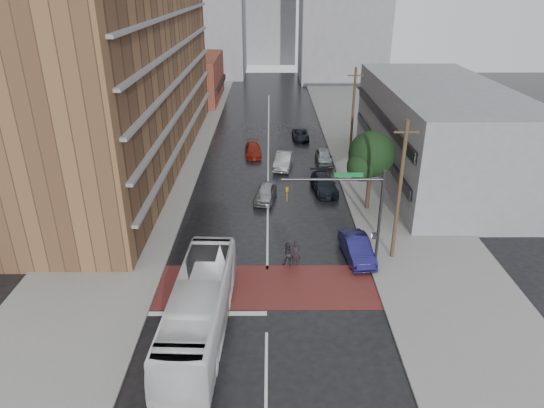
{
  "coord_description": "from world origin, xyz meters",
  "views": [
    {
      "loc": [
        0.22,
        -25.51,
        17.87
      ],
      "look_at": [
        0.34,
        5.56,
        3.5
      ],
      "focal_mm": 32.0,
      "sensor_mm": 36.0,
      "label": 1
    }
  ],
  "objects_px": {
    "pedestrian_b": "(288,255)",
    "car_travel_b": "(283,161)",
    "suv_travel": "(301,135)",
    "car_parked_mid": "(324,184)",
    "car_travel_a": "(265,193)",
    "car_parked_far": "(324,156)",
    "car_travel_c": "(253,150)",
    "transit_bus": "(199,308)",
    "car_parked_near": "(357,248)",
    "pedestrian_a": "(296,254)"
  },
  "relations": [
    {
      "from": "pedestrian_b",
      "to": "suv_travel",
      "type": "height_order",
      "value": "pedestrian_b"
    },
    {
      "from": "car_travel_b",
      "to": "suv_travel",
      "type": "xyz_separation_m",
      "value": [
        2.39,
        9.97,
        -0.19
      ]
    },
    {
      "from": "car_travel_a",
      "to": "car_travel_b",
      "type": "distance_m",
      "value": 8.42
    },
    {
      "from": "car_travel_c",
      "to": "car_parked_near",
      "type": "bearing_deg",
      "value": -74.37
    },
    {
      "from": "pedestrian_b",
      "to": "car_travel_a",
      "type": "bearing_deg",
      "value": 118.01
    },
    {
      "from": "pedestrian_a",
      "to": "car_parked_near",
      "type": "relative_size",
      "value": 0.38
    },
    {
      "from": "car_travel_a",
      "to": "pedestrian_a",
      "type": "bearing_deg",
      "value": -69.6
    },
    {
      "from": "pedestrian_b",
      "to": "car_travel_b",
      "type": "xyz_separation_m",
      "value": [
        0.16,
        19.26,
        -0.1
      ]
    },
    {
      "from": "car_travel_a",
      "to": "transit_bus",
      "type": "bearing_deg",
      "value": -91.62
    },
    {
      "from": "suv_travel",
      "to": "car_parked_mid",
      "type": "bearing_deg",
      "value": -86.89
    },
    {
      "from": "car_travel_b",
      "to": "car_travel_c",
      "type": "distance_m",
      "value": 5.13
    },
    {
      "from": "car_parked_near",
      "to": "car_parked_mid",
      "type": "bearing_deg",
      "value": 89.03
    },
    {
      "from": "pedestrian_b",
      "to": "suv_travel",
      "type": "bearing_deg",
      "value": 104.59
    },
    {
      "from": "car_travel_b",
      "to": "car_travel_c",
      "type": "relative_size",
      "value": 1.09
    },
    {
      "from": "transit_bus",
      "to": "pedestrian_a",
      "type": "relative_size",
      "value": 6.49
    },
    {
      "from": "car_parked_mid",
      "to": "car_travel_c",
      "type": "bearing_deg",
      "value": 118.01
    },
    {
      "from": "pedestrian_a",
      "to": "car_parked_mid",
      "type": "xyz_separation_m",
      "value": [
        3.23,
        13.0,
        -0.19
      ]
    },
    {
      "from": "pedestrian_b",
      "to": "transit_bus",
      "type": "bearing_deg",
      "value": -106.57
    },
    {
      "from": "transit_bus",
      "to": "pedestrian_b",
      "type": "distance_m",
      "value": 8.66
    },
    {
      "from": "transit_bus",
      "to": "pedestrian_a",
      "type": "height_order",
      "value": "transit_bus"
    },
    {
      "from": "car_travel_b",
      "to": "car_parked_far",
      "type": "height_order",
      "value": "car_travel_b"
    },
    {
      "from": "pedestrian_a",
      "to": "car_travel_c",
      "type": "xyz_separation_m",
      "value": [
        -3.66,
        23.19,
        -0.29
      ]
    },
    {
      "from": "car_parked_mid",
      "to": "car_parked_far",
      "type": "relative_size",
      "value": 1.17
    },
    {
      "from": "transit_bus",
      "to": "car_travel_a",
      "type": "xyz_separation_m",
      "value": [
        3.45,
        17.99,
        -0.94
      ]
    },
    {
      "from": "pedestrian_a",
      "to": "suv_travel",
      "type": "bearing_deg",
      "value": 86.87
    },
    {
      "from": "car_travel_b",
      "to": "car_parked_near",
      "type": "bearing_deg",
      "value": -66.89
    },
    {
      "from": "car_travel_b",
      "to": "car_parked_far",
      "type": "relative_size",
      "value": 1.1
    },
    {
      "from": "car_travel_c",
      "to": "car_travel_a",
      "type": "bearing_deg",
      "value": -87.22
    },
    {
      "from": "transit_bus",
      "to": "car_parked_near",
      "type": "distance_m",
      "value": 12.78
    },
    {
      "from": "pedestrian_a",
      "to": "car_travel_c",
      "type": "distance_m",
      "value": 23.48
    },
    {
      "from": "transit_bus",
      "to": "car_travel_c",
      "type": "relative_size",
      "value": 2.74
    },
    {
      "from": "suv_travel",
      "to": "car_travel_a",
      "type": "bearing_deg",
      "value": -104.17
    },
    {
      "from": "suv_travel",
      "to": "transit_bus",
      "type": "bearing_deg",
      "value": -103.13
    },
    {
      "from": "transit_bus",
      "to": "car_travel_c",
      "type": "distance_m",
      "value": 30.24
    },
    {
      "from": "car_travel_a",
      "to": "car_parked_mid",
      "type": "relative_size",
      "value": 0.84
    },
    {
      "from": "car_travel_c",
      "to": "car_parked_far",
      "type": "height_order",
      "value": "car_parked_far"
    },
    {
      "from": "car_travel_c",
      "to": "car_parked_mid",
      "type": "relative_size",
      "value": 0.86
    },
    {
      "from": "transit_bus",
      "to": "pedestrian_b",
      "type": "bearing_deg",
      "value": 56.16
    },
    {
      "from": "car_parked_far",
      "to": "pedestrian_a",
      "type": "bearing_deg",
      "value": -101.34
    },
    {
      "from": "car_parked_mid",
      "to": "car_travel_a",
      "type": "bearing_deg",
      "value": -166.06
    },
    {
      "from": "car_travel_a",
      "to": "car_parked_mid",
      "type": "distance_m",
      "value": 5.76
    },
    {
      "from": "car_travel_b",
      "to": "car_parked_near",
      "type": "xyz_separation_m",
      "value": [
        4.72,
        -18.26,
        0.01
      ]
    },
    {
      "from": "pedestrian_a",
      "to": "car_travel_c",
      "type": "height_order",
      "value": "pedestrian_a"
    },
    {
      "from": "pedestrian_a",
      "to": "car_parked_near",
      "type": "bearing_deg",
      "value": 13.78
    },
    {
      "from": "car_travel_c",
      "to": "transit_bus",
      "type": "bearing_deg",
      "value": -97.91
    },
    {
      "from": "transit_bus",
      "to": "car_parked_near",
      "type": "relative_size",
      "value": 2.49
    },
    {
      "from": "pedestrian_a",
      "to": "suv_travel",
      "type": "relative_size",
      "value": 0.44
    },
    {
      "from": "pedestrian_a",
      "to": "car_travel_b",
      "type": "height_order",
      "value": "pedestrian_a"
    },
    {
      "from": "pedestrian_b",
      "to": "car_travel_a",
      "type": "relative_size",
      "value": 0.42
    },
    {
      "from": "car_travel_a",
      "to": "car_parked_far",
      "type": "bearing_deg",
      "value": 66.53
    }
  ]
}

